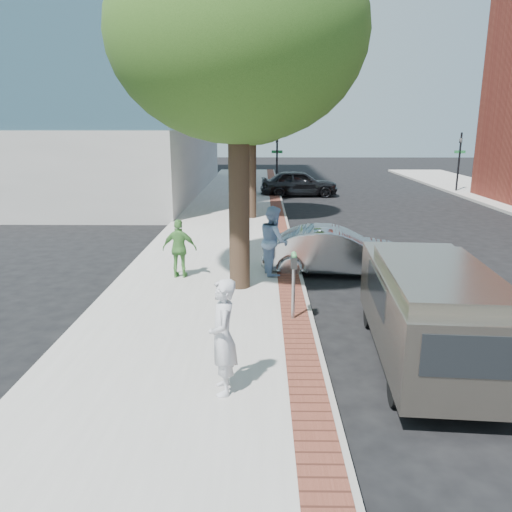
{
  "coord_description": "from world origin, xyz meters",
  "views": [
    {
      "loc": [
        -0.02,
        -10.4,
        4.17
      ],
      "look_at": [
        -0.17,
        1.01,
        1.2
      ],
      "focal_mm": 35.0,
      "sensor_mm": 36.0,
      "label": 1
    }
  ],
  "objects_px": {
    "person_gray": "(223,337)",
    "van": "(429,306)",
    "parking_meter": "(294,272)",
    "sedan_silver": "(334,251)",
    "person_officer": "(274,240)",
    "bg_car": "(299,183)",
    "person_green": "(180,249)"
  },
  "relations": [
    {
      "from": "parking_meter",
      "to": "sedan_silver",
      "type": "height_order",
      "value": "parking_meter"
    },
    {
      "from": "parking_meter",
      "to": "person_green",
      "type": "xyz_separation_m",
      "value": [
        -2.91,
        3.05,
        -0.25
      ]
    },
    {
      "from": "person_gray",
      "to": "bg_car",
      "type": "relative_size",
      "value": 0.39
    },
    {
      "from": "van",
      "to": "person_green",
      "type": "bearing_deg",
      "value": 143.58
    },
    {
      "from": "person_green",
      "to": "sedan_silver",
      "type": "relative_size",
      "value": 0.39
    },
    {
      "from": "parking_meter",
      "to": "person_green",
      "type": "distance_m",
      "value": 4.22
    },
    {
      "from": "bg_car",
      "to": "van",
      "type": "relative_size",
      "value": 0.92
    },
    {
      "from": "person_officer",
      "to": "van",
      "type": "bearing_deg",
      "value": -162.06
    },
    {
      "from": "bg_car",
      "to": "person_officer",
      "type": "bearing_deg",
      "value": 171.04
    },
    {
      "from": "person_officer",
      "to": "person_green",
      "type": "xyz_separation_m",
      "value": [
        -2.56,
        -0.36,
        -0.16
      ]
    },
    {
      "from": "person_gray",
      "to": "van",
      "type": "distance_m",
      "value": 3.95
    },
    {
      "from": "parking_meter",
      "to": "van",
      "type": "bearing_deg",
      "value": -32.61
    },
    {
      "from": "sedan_silver",
      "to": "bg_car",
      "type": "xyz_separation_m",
      "value": [
        0.14,
        16.66,
        0.12
      ]
    },
    {
      "from": "sedan_silver",
      "to": "person_officer",
      "type": "bearing_deg",
      "value": 112.24
    },
    {
      "from": "person_officer",
      "to": "bg_car",
      "type": "height_order",
      "value": "person_officer"
    },
    {
      "from": "parking_meter",
      "to": "van",
      "type": "height_order",
      "value": "van"
    },
    {
      "from": "person_officer",
      "to": "sedan_silver",
      "type": "relative_size",
      "value": 0.47
    },
    {
      "from": "parking_meter",
      "to": "person_gray",
      "type": "distance_m",
      "value": 3.31
    },
    {
      "from": "person_officer",
      "to": "person_green",
      "type": "distance_m",
      "value": 2.59
    },
    {
      "from": "person_gray",
      "to": "parking_meter",
      "type": "bearing_deg",
      "value": 150.01
    },
    {
      "from": "person_green",
      "to": "person_officer",
      "type": "bearing_deg",
      "value": -168.95
    },
    {
      "from": "parking_meter",
      "to": "sedan_silver",
      "type": "bearing_deg",
      "value": 70.06
    },
    {
      "from": "sedan_silver",
      "to": "bg_car",
      "type": "distance_m",
      "value": 16.66
    },
    {
      "from": "person_green",
      "to": "bg_car",
      "type": "height_order",
      "value": "person_green"
    },
    {
      "from": "person_gray",
      "to": "sedan_silver",
      "type": "height_order",
      "value": "person_gray"
    },
    {
      "from": "person_gray",
      "to": "van",
      "type": "bearing_deg",
      "value": 105.44
    },
    {
      "from": "parking_meter",
      "to": "person_gray",
      "type": "bearing_deg",
      "value": -112.42
    },
    {
      "from": "parking_meter",
      "to": "van",
      "type": "distance_m",
      "value": 2.82
    },
    {
      "from": "person_gray",
      "to": "bg_car",
      "type": "height_order",
      "value": "person_gray"
    },
    {
      "from": "sedan_silver",
      "to": "person_green",
      "type": "bearing_deg",
      "value": 107.2
    },
    {
      "from": "person_green",
      "to": "parking_meter",
      "type": "bearing_deg",
      "value": 136.86
    },
    {
      "from": "person_green",
      "to": "sedan_silver",
      "type": "xyz_separation_m",
      "value": [
        4.34,
        0.89,
        -0.27
      ]
    }
  ]
}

